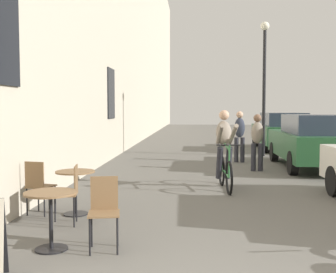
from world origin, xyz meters
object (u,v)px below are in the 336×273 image
(street_lamp, at_px, (264,71))
(parked_car_third, at_px, (281,131))
(cafe_chair_mid_toward_wall, at_px, (69,190))
(cyclist_on_bicycle, at_px, (225,151))
(cafe_table_mid, at_px, (75,183))
(parked_car_second, at_px, (313,141))
(cafe_chair_near_toward_street, at_px, (104,208))
(pedestrian_near, at_px, (257,139))
(cafe_chair_mid_toward_street, at_px, (38,184))
(pedestrian_mid, at_px, (240,134))
(cafe_table_near, at_px, (51,208))

(street_lamp, xyz_separation_m, parked_car_third, (1.14, 2.41, -2.29))
(cafe_chair_mid_toward_wall, relative_size, cyclist_on_bicycle, 0.51)
(cafe_table_mid, xyz_separation_m, parked_car_second, (5.42, 5.70, 0.30))
(parked_car_second, bearing_deg, cafe_chair_near_toward_street, -121.99)
(cafe_chair_near_toward_street, distance_m, pedestrian_near, 7.31)
(pedestrian_near, bearing_deg, street_lamp, 78.03)
(cyclist_on_bicycle, bearing_deg, cafe_chair_mid_toward_street, -141.86)
(cafe_chair_mid_toward_street, height_order, cafe_chair_mid_toward_wall, same)
(cafe_chair_mid_toward_street, distance_m, pedestrian_mid, 8.16)
(cafe_table_mid, height_order, cafe_chair_mid_toward_wall, cafe_chair_mid_toward_wall)
(pedestrian_mid, xyz_separation_m, parked_car_second, (1.97, -1.30, -0.12))
(parked_car_third, bearing_deg, pedestrian_mid, -117.45)
(cafe_chair_mid_toward_street, xyz_separation_m, cafe_chair_mid_toward_wall, (0.67, -0.52, 0.00))
(cafe_table_near, bearing_deg, parked_car_second, 54.80)
(cyclist_on_bicycle, bearing_deg, cafe_chair_mid_toward_wall, -129.84)
(cyclist_on_bicycle, xyz_separation_m, parked_car_second, (2.80, 3.26, 0.01))
(cafe_chair_near_toward_street, relative_size, pedestrian_near, 0.56)
(street_lamp, bearing_deg, cafe_chair_mid_toward_wall, -115.18)
(street_lamp, height_order, parked_car_second, street_lamp)
(cafe_chair_mid_toward_street, xyz_separation_m, parked_car_second, (6.01, 5.78, 0.30))
(cafe_table_mid, relative_size, cafe_chair_mid_toward_street, 0.81)
(cafe_table_near, height_order, cafe_chair_mid_toward_wall, cafe_chair_mid_toward_wall)
(cyclist_on_bicycle, bearing_deg, street_lamp, 73.43)
(parked_car_third, bearing_deg, parked_car_second, -92.48)
(cyclist_on_bicycle, bearing_deg, parked_car_second, 49.29)
(cafe_chair_near_toward_street, relative_size, cafe_table_mid, 1.24)
(cafe_table_near, xyz_separation_m, street_lamp, (4.34, 10.58, 2.59))
(cafe_chair_mid_toward_wall, distance_m, pedestrian_near, 6.74)
(cafe_chair_mid_toward_street, relative_size, pedestrian_mid, 0.54)
(cafe_chair_near_toward_street, relative_size, cafe_chair_mid_toward_street, 1.00)
(pedestrian_near, bearing_deg, cafe_table_near, -117.53)
(cafe_chair_mid_toward_wall, relative_size, pedestrian_near, 0.56)
(cafe_chair_mid_toward_street, bearing_deg, cafe_chair_mid_toward_wall, -38.13)
(cafe_chair_near_toward_street, distance_m, cafe_chair_mid_toward_wall, 1.29)
(cafe_chair_near_toward_street, height_order, cafe_chair_mid_toward_wall, same)
(cafe_table_mid, relative_size, pedestrian_near, 0.45)
(pedestrian_mid, distance_m, parked_car_second, 2.37)
(street_lamp, bearing_deg, pedestrian_mid, -120.15)
(cafe_table_near, height_order, cyclist_on_bicycle, cyclist_on_bicycle)
(cafe_table_mid, distance_m, parked_car_second, 7.87)
(cafe_chair_near_toward_street, height_order, parked_car_third, parked_car_third)
(cafe_table_near, height_order, pedestrian_mid, pedestrian_mid)
(cafe_table_mid, xyz_separation_m, pedestrian_near, (3.72, 5.06, 0.37))
(cyclist_on_bicycle, bearing_deg, cafe_table_mid, -136.92)
(cyclist_on_bicycle, bearing_deg, pedestrian_near, 67.15)
(pedestrian_near, relative_size, street_lamp, 0.32)
(cafe_table_mid, bearing_deg, pedestrian_mid, 63.82)
(pedestrian_near, height_order, pedestrian_mid, pedestrian_mid)
(cafe_chair_mid_toward_street, height_order, cyclist_on_bicycle, cyclist_on_bicycle)
(cafe_table_mid, bearing_deg, cafe_chair_mid_toward_wall, -82.86)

